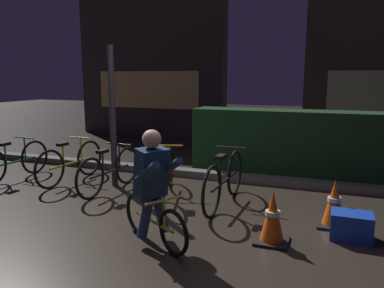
% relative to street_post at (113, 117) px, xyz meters
% --- Properties ---
extents(ground_plane, '(40.00, 40.00, 0.00)m').
position_rel_street_post_xyz_m(ground_plane, '(1.39, -1.20, -1.14)').
color(ground_plane, '#2D261E').
extents(sidewalk_curb, '(12.00, 0.24, 0.12)m').
position_rel_street_post_xyz_m(sidewalk_curb, '(1.39, 1.00, -1.08)').
color(sidewalk_curb, '#56544F').
rests_on(sidewalk_curb, ground).
extents(hedge_row, '(4.80, 0.70, 1.18)m').
position_rel_street_post_xyz_m(hedge_row, '(3.19, 1.90, -0.55)').
color(hedge_row, '#19381C').
rests_on(hedge_row, ground).
extents(storefront_left, '(4.66, 0.54, 4.99)m').
position_rel_street_post_xyz_m(storefront_left, '(-1.93, 5.30, 1.34)').
color(storefront_left, '#383330').
rests_on(storefront_left, ground).
extents(street_post, '(0.10, 0.10, 2.28)m').
position_rel_street_post_xyz_m(street_post, '(0.00, 0.00, 0.00)').
color(street_post, '#2D2D33').
rests_on(street_post, ground).
extents(parked_bike_leftmost, '(0.46, 1.55, 0.71)m').
position_rel_street_post_xyz_m(parked_bike_leftmost, '(-1.86, -0.29, -0.81)').
color(parked_bike_leftmost, black).
rests_on(parked_bike_leftmost, ground).
extents(parked_bike_left_mid, '(0.46, 1.60, 0.74)m').
position_rel_street_post_xyz_m(parked_bike_left_mid, '(-0.83, -0.05, -0.80)').
color(parked_bike_left_mid, black).
rests_on(parked_bike_left_mid, ground).
extents(parked_bike_center_left, '(0.46, 1.57, 0.72)m').
position_rel_street_post_xyz_m(parked_bike_center_left, '(0.10, -0.29, -0.81)').
color(parked_bike_center_left, black).
rests_on(parked_bike_center_left, ground).
extents(parked_bike_center_right, '(0.55, 1.54, 0.74)m').
position_rel_street_post_xyz_m(parked_bike_center_right, '(1.02, -0.18, -0.80)').
color(parked_bike_center_right, black).
rests_on(parked_bike_center_right, ground).
extents(parked_bike_right_mid, '(0.46, 1.72, 0.79)m').
position_rel_street_post_xyz_m(parked_bike_right_mid, '(1.97, -0.32, -0.78)').
color(parked_bike_right_mid, black).
rests_on(parked_bike_right_mid, ground).
extents(traffic_cone_near, '(0.36, 0.36, 0.58)m').
position_rel_street_post_xyz_m(traffic_cone_near, '(2.78, -1.30, -0.86)').
color(traffic_cone_near, black).
rests_on(traffic_cone_near, ground).
extents(traffic_cone_far, '(0.36, 0.36, 0.59)m').
position_rel_street_post_xyz_m(traffic_cone_far, '(3.41, -0.59, -0.85)').
color(traffic_cone_far, black).
rests_on(traffic_cone_far, ground).
extents(blue_crate, '(0.44, 0.32, 0.30)m').
position_rel_street_post_xyz_m(blue_crate, '(3.60, -0.90, -0.99)').
color(blue_crate, '#193DB7').
rests_on(blue_crate, ground).
extents(cyclist, '(1.04, 0.70, 1.25)m').
position_rel_street_post_xyz_m(cyclist, '(1.59, -1.74, -0.51)').
color(cyclist, black).
rests_on(cyclist, ground).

